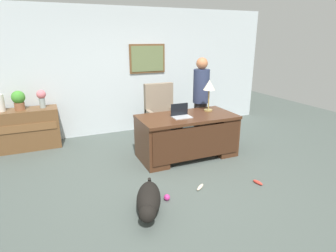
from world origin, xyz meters
The scene contains 15 objects.
ground_plane centered at (0.00, 0.00, 0.00)m, with size 12.00×12.00×0.00m, color #4C5651.
back_wall centered at (0.00, 2.60, 1.35)m, with size 7.00×0.16×2.70m.
desk centered at (0.58, 0.66, 0.41)m, with size 1.72×0.87×0.76m.
credenza centered at (-2.14, 2.25, 0.39)m, with size 1.29×0.50×0.78m.
armchair centered at (0.45, 1.56, 0.52)m, with size 0.60×0.59×1.19m.
person_standing centered at (1.20, 1.30, 0.88)m, with size 0.32×0.32×1.71m.
dog_lying centered at (-0.64, -0.68, 0.15)m, with size 0.55×0.85×0.30m.
laptop centered at (0.44, 0.66, 0.82)m, with size 0.32×0.22×0.22m.
desk_lamp centered at (1.10, 0.84, 1.21)m, with size 0.22×0.22×0.57m.
vase_with_flowers centered at (-1.74, 2.25, 0.99)m, with size 0.17×0.17×0.35m.
vase_empty centered at (-2.44, 2.25, 0.94)m, with size 0.14×0.14×0.32m, color silver.
potted_plant centered at (-2.14, 2.25, 0.98)m, with size 0.24×0.24×0.36m.
dog_toy_ball centered at (-0.33, -0.53, 0.04)m, with size 0.08×0.08×0.08m, color #D8338C.
dog_toy_bone centered at (1.08, -0.67, 0.03)m, with size 0.17×0.05×0.05m, color #E53F33.
dog_toy_plush centered at (0.22, -0.45, 0.03)m, with size 0.20×0.05×0.05m, color beige.
Camera 1 is at (-1.62, -3.56, 2.08)m, focal length 30.12 mm.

